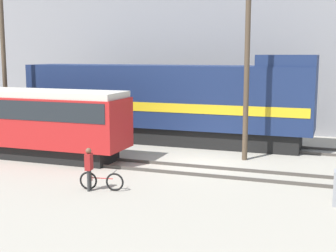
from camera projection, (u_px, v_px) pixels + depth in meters
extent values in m
plane|color=#9E998C|center=(198.00, 164.00, 21.94)|extent=(120.00, 120.00, 0.00)
cube|color=#47423D|center=(184.00, 173.00, 19.97)|extent=(60.00, 0.07, 0.14)
cube|color=#47423D|center=(194.00, 166.00, 21.31)|extent=(60.00, 0.07, 0.14)
cube|color=#47423D|center=(218.00, 147.00, 25.63)|extent=(60.00, 0.07, 0.14)
cube|color=#47423D|center=(224.00, 142.00, 26.96)|extent=(60.00, 0.07, 0.14)
cube|color=gray|center=(250.00, 33.00, 32.87)|extent=(43.66, 6.00, 13.19)
cube|color=black|center=(164.00, 134.00, 27.39)|extent=(15.46, 2.55, 1.00)
cube|color=navy|center=(164.00, 96.00, 27.04)|extent=(16.81, 3.00, 3.48)
cube|color=gold|center=(164.00, 104.00, 27.12)|extent=(16.47, 3.04, 0.50)
cube|color=navy|center=(288.00, 61.00, 24.41)|extent=(3.00, 2.85, 0.60)
cube|color=black|center=(26.00, 150.00, 23.49)|extent=(9.44, 2.00, 0.70)
cube|color=#B21E1E|center=(24.00, 120.00, 23.26)|extent=(10.73, 2.50, 2.38)
cube|color=#1E2328|center=(24.00, 107.00, 23.16)|extent=(10.30, 2.54, 0.90)
cube|color=beige|center=(23.00, 93.00, 23.05)|extent=(10.51, 2.38, 0.30)
torus|color=black|center=(115.00, 182.00, 17.60)|extent=(0.70, 0.18, 0.70)
torus|color=black|center=(88.00, 181.00, 17.79)|extent=(0.70, 0.18, 0.70)
cylinder|color=#B21E1E|center=(101.00, 178.00, 17.68)|extent=(0.89, 0.17, 0.04)
cylinder|color=#B21E1E|center=(92.00, 177.00, 17.74)|extent=(0.03, 0.03, 0.31)
cylinder|color=#262626|center=(115.00, 172.00, 17.54)|extent=(0.09, 0.44, 0.02)
cylinder|color=#333333|center=(90.00, 180.00, 17.70)|extent=(0.11, 0.11, 0.81)
cylinder|color=#333333|center=(89.00, 181.00, 17.55)|extent=(0.11, 0.11, 0.81)
cube|color=maroon|center=(89.00, 162.00, 17.51)|extent=(0.27, 0.39, 0.62)
sphere|color=brown|center=(88.00, 151.00, 17.45)|extent=(0.22, 0.22, 0.22)
cylinder|color=#4C3D2D|center=(4.00, 57.00, 26.81)|extent=(0.26, 0.26, 9.86)
cylinder|color=#4C3D2D|center=(247.00, 79.00, 22.24)|extent=(0.25, 0.25, 7.92)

